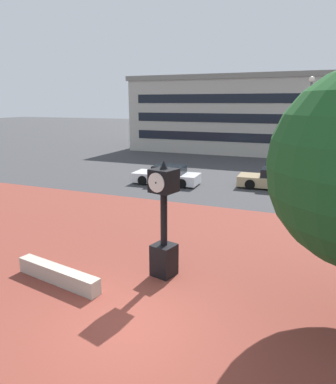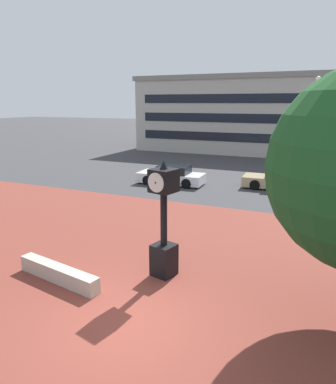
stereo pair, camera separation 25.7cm
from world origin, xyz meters
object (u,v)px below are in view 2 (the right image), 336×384
at_px(car_street_far, 280,180).
at_px(civic_building, 255,114).
at_px(car_street_near, 172,176).
at_px(street_lamp_post, 314,119).
at_px(street_clock, 164,224).

relative_size(car_street_far, civic_building, 0.18).
height_order(car_street_near, street_lamp_post, street_lamp_post).
xyz_separation_m(car_street_near, civic_building, (1.52, 21.10, 3.52)).
height_order(car_street_far, street_lamp_post, street_lamp_post).
height_order(street_clock, car_street_near, street_clock).
bearing_deg(street_clock, street_lamp_post, 91.88).
distance_m(car_street_near, car_street_far, 7.03).
xyz_separation_m(civic_building, street_lamp_post, (6.94, -16.61, 0.18)).
distance_m(car_street_far, civic_building, 20.61).
xyz_separation_m(street_clock, street_lamp_post, (3.58, 16.51, 2.56)).
bearing_deg(car_street_near, car_street_far, -79.94).
xyz_separation_m(car_street_far, civic_building, (-5.35, 19.59, 3.52)).
bearing_deg(car_street_far, car_street_near, 100.40).
relative_size(civic_building, street_lamp_post, 3.51).
height_order(car_street_near, civic_building, civic_building).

